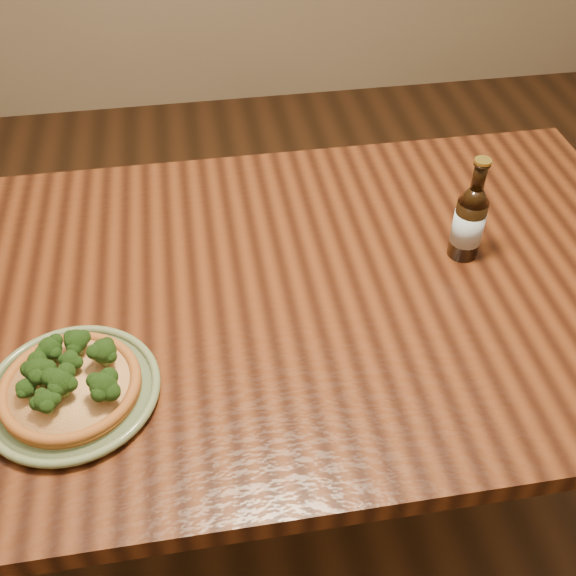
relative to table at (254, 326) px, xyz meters
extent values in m
plane|color=#382111|center=(0.00, -0.10, -0.66)|extent=(4.50, 4.50, 0.00)
cube|color=#4C2310|center=(0.00, 0.00, 0.07)|extent=(1.60, 0.90, 0.04)
cylinder|color=#4C2310|center=(0.73, 0.38, -0.30)|extent=(0.07, 0.07, 0.71)
cylinder|color=#62724E|center=(-0.31, -0.19, 0.10)|extent=(0.25, 0.25, 0.01)
torus|color=#62724E|center=(-0.31, -0.19, 0.11)|extent=(0.27, 0.27, 0.01)
torus|color=#62724E|center=(-0.31, -0.19, 0.10)|extent=(0.22, 0.22, 0.01)
cylinder|color=#9C5923|center=(-0.31, -0.19, 0.11)|extent=(0.22, 0.22, 0.01)
torus|color=#9C5923|center=(-0.31, -0.19, 0.12)|extent=(0.22, 0.22, 0.02)
cylinder|color=beige|center=(-0.31, -0.19, 0.12)|extent=(0.18, 0.18, 0.01)
sphere|color=#254816|center=(-0.25, -0.23, 0.15)|extent=(0.06, 0.06, 0.04)
sphere|color=#254816|center=(-0.34, -0.18, 0.15)|extent=(0.05, 0.05, 0.04)
sphere|color=#254816|center=(-0.31, -0.21, 0.15)|extent=(0.06, 0.06, 0.04)
sphere|color=#254816|center=(-0.33, -0.24, 0.15)|extent=(0.04, 0.04, 0.03)
sphere|color=#254816|center=(-0.33, -0.14, 0.15)|extent=(0.05, 0.05, 0.04)
sphere|color=#254816|center=(-0.25, -0.16, 0.15)|extent=(0.05, 0.05, 0.04)
sphere|color=#254816|center=(-0.30, -0.16, 0.14)|extent=(0.03, 0.03, 0.03)
sphere|color=#254816|center=(-0.36, -0.21, 0.14)|extent=(0.03, 0.03, 0.03)
sphere|color=#254816|center=(-0.29, -0.13, 0.15)|extent=(0.05, 0.05, 0.04)
cylinder|color=black|center=(0.41, 0.04, 0.15)|extent=(0.06, 0.06, 0.12)
cone|color=black|center=(0.41, 0.04, 0.23)|extent=(0.06, 0.06, 0.03)
cylinder|color=black|center=(0.41, 0.04, 0.27)|extent=(0.02, 0.02, 0.05)
torus|color=black|center=(0.41, 0.04, 0.29)|extent=(0.03, 0.03, 0.00)
cylinder|color=#A58C33|center=(0.41, 0.04, 0.30)|extent=(0.03, 0.03, 0.01)
cylinder|color=silver|center=(0.41, 0.04, 0.16)|extent=(0.06, 0.06, 0.07)
camera|label=1|loc=(-0.08, -0.88, 0.94)|focal=42.00mm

